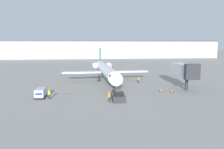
{
  "coord_description": "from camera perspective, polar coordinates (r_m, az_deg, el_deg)",
  "views": [
    {
      "loc": [
        -5.95,
        -38.95,
        10.47
      ],
      "look_at": [
        0.0,
        11.32,
        3.3
      ],
      "focal_mm": 35.0,
      "sensor_mm": 36.0,
      "label": 1
    }
  ],
  "objects": [
    {
      "name": "pushback_tug",
      "position": [
        40.8,
        1.59,
        -5.81
      ],
      "size": [
        2.3,
        4.3,
        1.86
      ],
      "color": "#2D2D33",
      "rests_on": "ground"
    },
    {
      "name": "worker_near_tug",
      "position": [
        39.66,
        -0.72,
        -5.85
      ],
      "size": [
        0.4,
        0.25,
        1.78
      ],
      "color": "#232838",
      "rests_on": "ground"
    },
    {
      "name": "worker_on_apron",
      "position": [
        43.26,
        -16.11,
        -4.92
      ],
      "size": [
        0.4,
        0.26,
        1.87
      ],
      "color": "#232838",
      "rests_on": "ground"
    },
    {
      "name": "worker_by_wing",
      "position": [
        58.82,
        6.94,
        -1.43
      ],
      "size": [
        0.4,
        0.24,
        1.62
      ],
      "color": "#232838",
      "rests_on": "ground"
    },
    {
      "name": "traffic_cone_right",
      "position": [
        49.17,
        12.61,
        -3.97
      ],
      "size": [
        0.65,
        0.65,
        0.81
      ],
      "color": "black",
      "rests_on": "ground"
    },
    {
      "name": "luggage_cart",
      "position": [
        44.7,
        -18.16,
        -4.67
      ],
      "size": [
        1.68,
        3.55,
        1.87
      ],
      "color": "#232326",
      "rests_on": "ground"
    },
    {
      "name": "traffic_cone_mid",
      "position": [
        49.28,
        15.38,
        -4.12
      ],
      "size": [
        0.63,
        0.63,
        0.68
      ],
      "color": "black",
      "rests_on": "ground"
    },
    {
      "name": "traffic_cone_left",
      "position": [
        47.3,
        -11.78,
        -4.54
      ],
      "size": [
        0.54,
        0.54,
        0.63
      ],
      "color": "black",
      "rests_on": "ground"
    },
    {
      "name": "airplane_main",
      "position": [
        60.62,
        -1.69,
        1.29
      ],
      "size": [
        23.8,
        32.6,
        9.17
      ],
      "color": "silver",
      "rests_on": "ground"
    },
    {
      "name": "jet_bridge",
      "position": [
        53.22,
        18.27,
        1.14
      ],
      "size": [
        3.2,
        9.85,
        6.19
      ],
      "color": "#2D2D33",
      "rests_on": "ground"
    },
    {
      "name": "terminal_building",
      "position": [
        159.11,
        -4.63,
        6.66
      ],
      "size": [
        180.0,
        16.8,
        13.31
      ],
      "color": "#B2B2B7",
      "rests_on": "ground"
    },
    {
      "name": "ground_plane",
      "position": [
        40.77,
        1.88,
        -6.83
      ],
      "size": [
        600.0,
        600.0,
        0.0
      ],
      "primitive_type": "plane",
      "color": "gray"
    }
  ]
}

